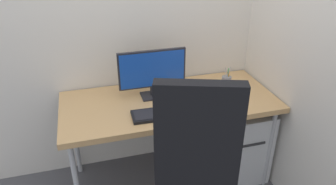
% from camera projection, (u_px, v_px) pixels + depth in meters
% --- Properties ---
extents(ground_plane, '(8.00, 8.00, 0.00)m').
position_uv_depth(ground_plane, '(169.00, 177.00, 2.70)').
color(ground_plane, '#4C4C51').
extents(wall_back, '(3.07, 0.04, 2.80)m').
position_uv_depth(wall_back, '(156.00, 1.00, 2.37)').
color(wall_back, silver).
rests_on(wall_back, ground_plane).
extents(wall_side_right, '(0.04, 2.19, 2.80)m').
position_uv_depth(wall_side_right, '(300.00, 12.00, 2.06)').
color(wall_side_right, silver).
rests_on(wall_side_right, ground_plane).
extents(desk, '(1.58, 0.70, 0.75)m').
position_uv_depth(desk, '(169.00, 105.00, 2.37)').
color(desk, tan).
rests_on(desk, ground_plane).
extents(office_chair, '(0.60, 0.64, 1.31)m').
position_uv_depth(office_chair, '(194.00, 180.00, 1.77)').
color(office_chair, black).
rests_on(office_chair, ground_plane).
extents(filing_cabinet, '(0.41, 0.53, 0.63)m').
position_uv_depth(filing_cabinet, '(235.00, 138.00, 2.67)').
color(filing_cabinet, silver).
rests_on(filing_cabinet, ground_plane).
extents(monitor, '(0.50, 0.14, 0.36)m').
position_uv_depth(monitor, '(152.00, 71.00, 2.31)').
color(monitor, black).
rests_on(monitor, desk).
extents(keyboard, '(0.41, 0.17, 0.02)m').
position_uv_depth(keyboard, '(161.00, 114.00, 2.15)').
color(keyboard, black).
rests_on(keyboard, desk).
extents(mouse, '(0.08, 0.09, 0.04)m').
position_uv_depth(mouse, '(202.00, 103.00, 2.27)').
color(mouse, black).
rests_on(mouse, desk).
extents(pen_holder, '(0.08, 0.08, 0.18)m').
position_uv_depth(pen_holder, '(226.00, 82.00, 2.51)').
color(pen_holder, slate).
rests_on(pen_holder, desk).
extents(notebook, '(0.16, 0.23, 0.02)m').
position_uv_depth(notebook, '(223.00, 100.00, 2.33)').
color(notebook, '#B23333').
rests_on(notebook, desk).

